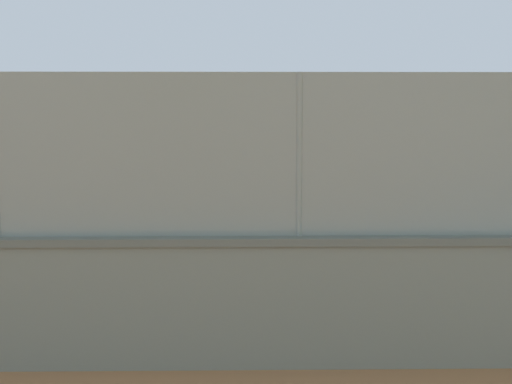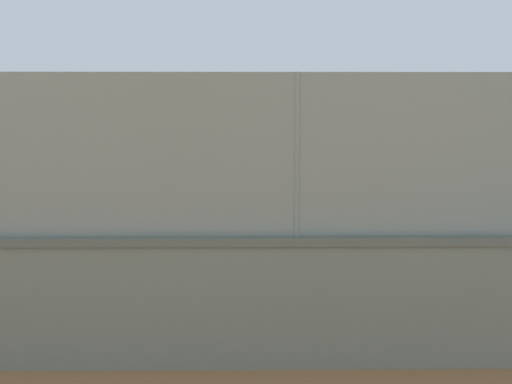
{
  "view_description": "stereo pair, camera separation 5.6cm",
  "coord_description": "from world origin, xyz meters",
  "px_view_note": "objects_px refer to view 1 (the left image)",
  "views": [
    {
      "loc": [
        -1.49,
        21.0,
        2.69
      ],
      "look_at": [
        -1.31,
        8.6,
        1.24
      ],
      "focal_mm": 49.96,
      "sensor_mm": 36.0,
      "label": 1
    },
    {
      "loc": [
        -1.55,
        21.0,
        2.69
      ],
      "look_at": [
        -1.31,
        8.6,
        1.24
      ],
      "focal_mm": 49.96,
      "sensor_mm": 36.0,
      "label": 2
    }
  ],
  "objects_px": {
    "sports_ball": "(393,227)",
    "courtside_bench": "(381,288)",
    "player_at_service_line": "(41,188)",
    "player_near_wall_returning": "(404,179)",
    "player_foreground_swinging": "(480,197)"
  },
  "relations": [
    {
      "from": "player_foreground_swinging",
      "to": "courtside_bench",
      "type": "distance_m",
      "value": 5.89
    },
    {
      "from": "player_at_service_line",
      "to": "courtside_bench",
      "type": "distance_m",
      "value": 9.13
    },
    {
      "from": "player_near_wall_returning",
      "to": "courtside_bench",
      "type": "xyz_separation_m",
      "value": [
        2.04,
        9.13,
        -0.49
      ]
    },
    {
      "from": "sports_ball",
      "to": "courtside_bench",
      "type": "bearing_deg",
      "value": 78.66
    },
    {
      "from": "player_at_service_line",
      "to": "player_near_wall_returning",
      "type": "bearing_deg",
      "value": -162.86
    },
    {
      "from": "player_at_service_line",
      "to": "sports_ball",
      "type": "height_order",
      "value": "player_at_service_line"
    },
    {
      "from": "player_at_service_line",
      "to": "courtside_bench",
      "type": "relative_size",
      "value": 1.05
    },
    {
      "from": "player_near_wall_returning",
      "to": "player_foreground_swinging",
      "type": "relative_size",
      "value": 0.97
    },
    {
      "from": "player_near_wall_returning",
      "to": "player_at_service_line",
      "type": "height_order",
      "value": "player_at_service_line"
    },
    {
      "from": "courtside_bench",
      "to": "player_near_wall_returning",
      "type": "bearing_deg",
      "value": -102.57
    },
    {
      "from": "sports_ball",
      "to": "courtside_bench",
      "type": "distance_m",
      "value": 7.35
    },
    {
      "from": "player_at_service_line",
      "to": "sports_ball",
      "type": "xyz_separation_m",
      "value": [
        -7.78,
        -0.64,
        -0.95
      ]
    },
    {
      "from": "player_foreground_swinging",
      "to": "sports_ball",
      "type": "xyz_separation_m",
      "value": [
        1.31,
        -2.01,
        -0.94
      ]
    },
    {
      "from": "sports_ball",
      "to": "player_foreground_swinging",
      "type": "bearing_deg",
      "value": 123.11
    },
    {
      "from": "player_foreground_swinging",
      "to": "sports_ball",
      "type": "bearing_deg",
      "value": -56.89
    }
  ]
}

